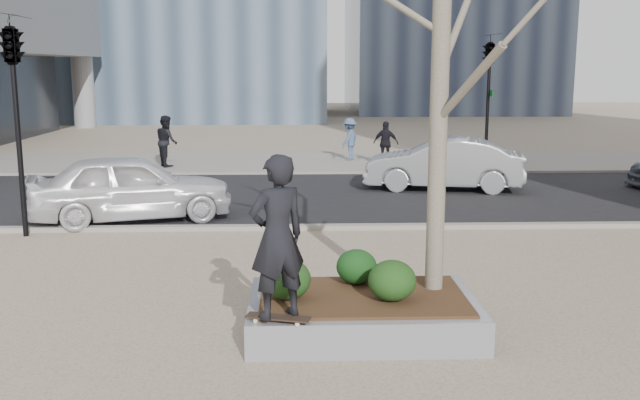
{
  "coord_description": "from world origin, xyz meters",
  "views": [
    {
      "loc": [
        0.13,
        -9.01,
        3.47
      ],
      "look_at": [
        0.5,
        2.0,
        1.4
      ],
      "focal_mm": 40.0,
      "sensor_mm": 36.0,
      "label": 1
    }
  ],
  "objects_px": {
    "skateboard": "(278,319)",
    "skateboarder": "(277,237)",
    "police_car": "(131,187)",
    "planter": "(363,314)"
  },
  "relations": [
    {
      "from": "skateboard",
      "to": "skateboarder",
      "type": "bearing_deg",
      "value": -74.44
    },
    {
      "from": "skateboarder",
      "to": "police_car",
      "type": "xyz_separation_m",
      "value": [
        -3.51,
        7.88,
        -0.72
      ]
    },
    {
      "from": "planter",
      "to": "skateboard",
      "type": "relative_size",
      "value": 3.85
    },
    {
      "from": "planter",
      "to": "skateboard",
      "type": "bearing_deg",
      "value": -141.34
    },
    {
      "from": "planter",
      "to": "skateboard",
      "type": "distance_m",
      "value": 1.43
    },
    {
      "from": "skateboard",
      "to": "skateboarder",
      "type": "xyz_separation_m",
      "value": [
        0.0,
        -0.0,
        1.02
      ]
    },
    {
      "from": "skateboard",
      "to": "skateboarder",
      "type": "relative_size",
      "value": 0.4
    },
    {
      "from": "planter",
      "to": "police_car",
      "type": "relative_size",
      "value": 0.67
    },
    {
      "from": "skateboarder",
      "to": "skateboard",
      "type": "bearing_deg",
      "value": -118.91
    },
    {
      "from": "police_car",
      "to": "skateboarder",
      "type": "bearing_deg",
      "value": -172.16
    }
  ]
}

